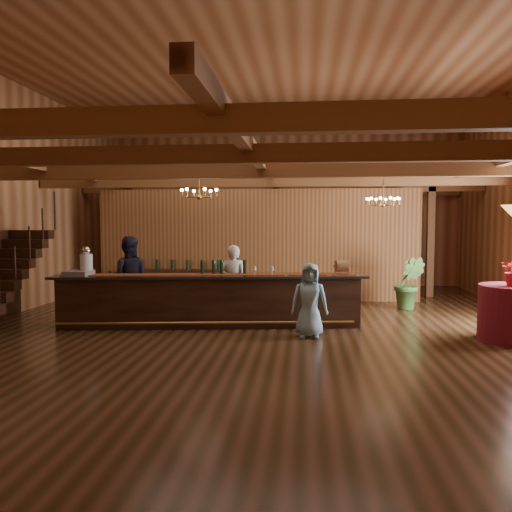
# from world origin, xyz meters

# --- Properties ---
(floor) EXTENTS (14.00, 14.00, 0.00)m
(floor) POSITION_xyz_m (0.00, 0.00, 0.00)
(floor) COLOR #4F301F
(floor) RESTS_ON ground
(ceiling) EXTENTS (14.00, 14.00, 0.00)m
(ceiling) POSITION_xyz_m (0.00, 0.00, 5.50)
(ceiling) COLOR #98613A
(ceiling) RESTS_ON wall_back
(wall_back) EXTENTS (12.00, 0.10, 5.50)m
(wall_back) POSITION_xyz_m (0.00, 7.00, 2.75)
(wall_back) COLOR #AA7146
(wall_back) RESTS_ON floor
(wall_front) EXTENTS (12.00, 0.10, 5.50)m
(wall_front) POSITION_xyz_m (0.00, -7.00, 2.75)
(wall_front) COLOR #AA7146
(wall_front) RESTS_ON floor
(beam_grid) EXTENTS (11.90, 13.90, 0.39)m
(beam_grid) POSITION_xyz_m (0.00, 0.51, 3.24)
(beam_grid) COLOR brown
(beam_grid) RESTS_ON wall_left
(support_posts) EXTENTS (9.20, 10.20, 3.20)m
(support_posts) POSITION_xyz_m (0.00, -0.50, 1.60)
(support_posts) COLOR brown
(support_posts) RESTS_ON floor
(partition_wall) EXTENTS (9.00, 0.18, 3.10)m
(partition_wall) POSITION_xyz_m (-0.50, 3.50, 1.55)
(partition_wall) COLOR #915B30
(partition_wall) RESTS_ON floor
(backroom_boxes) EXTENTS (4.10, 0.60, 1.10)m
(backroom_boxes) POSITION_xyz_m (-0.29, 5.50, 0.53)
(backroom_boxes) COLOR #382114
(backroom_boxes) RESTS_ON floor
(tasting_bar) EXTENTS (6.57, 1.64, 1.10)m
(tasting_bar) POSITION_xyz_m (-1.11, -0.21, 0.55)
(tasting_bar) COLOR #382114
(tasting_bar) RESTS_ON floor
(beverage_dispenser) EXTENTS (0.26, 0.26, 0.60)m
(beverage_dispenser) POSITION_xyz_m (-3.67, -0.49, 1.37)
(beverage_dispenser) COLOR silver
(beverage_dispenser) RESTS_ON tasting_bar
(glass_rack_tray) EXTENTS (0.50, 0.50, 0.10)m
(glass_rack_tray) POSITION_xyz_m (-3.79, -0.61, 1.14)
(glass_rack_tray) COLOR gray
(glass_rack_tray) RESTS_ON tasting_bar
(raffle_drum) EXTENTS (0.34, 0.24, 0.30)m
(raffle_drum) POSITION_xyz_m (1.65, 0.10, 1.26)
(raffle_drum) COLOR #A67144
(raffle_drum) RESTS_ON tasting_bar
(bar_bottle_0) EXTENTS (0.07, 0.07, 0.30)m
(bar_bottle_0) POSITION_xyz_m (-1.30, -0.11, 1.24)
(bar_bottle_0) COLOR black
(bar_bottle_0) RESTS_ON tasting_bar
(bar_bottle_1) EXTENTS (0.07, 0.07, 0.30)m
(bar_bottle_1) POSITION_xyz_m (-1.06, -0.08, 1.24)
(bar_bottle_1) COLOR black
(bar_bottle_1) RESTS_ON tasting_bar
(bar_bottle_2) EXTENTS (0.07, 0.07, 0.30)m
(bar_bottle_2) POSITION_xyz_m (-0.89, -0.06, 1.24)
(bar_bottle_2) COLOR black
(bar_bottle_2) RESTS_ON tasting_bar
(bar_bottle_3) EXTENTS (0.07, 0.07, 0.30)m
(bar_bottle_3) POSITION_xyz_m (-0.41, 0.01, 1.24)
(bar_bottle_3) COLOR black
(bar_bottle_3) RESTS_ON tasting_bar
(backbar_shelf) EXTENTS (3.05, 0.70, 0.85)m
(backbar_shelf) POSITION_xyz_m (-2.40, 3.21, 0.43)
(backbar_shelf) COLOR #382114
(backbar_shelf) RESTS_ON floor
(round_table) EXTENTS (1.19, 1.19, 1.03)m
(round_table) POSITION_xyz_m (4.67, -0.96, 0.52)
(round_table) COLOR maroon
(round_table) RESTS_ON floor
(chandelier_left) EXTENTS (0.80, 0.80, 0.53)m
(chandelier_left) POSITION_xyz_m (-1.43, 0.24, 2.82)
(chandelier_left) COLOR tan
(chandelier_left) RESTS_ON beam_grid
(chandelier_right) EXTENTS (0.80, 0.80, 0.66)m
(chandelier_right) POSITION_xyz_m (2.74, 1.90, 2.69)
(chandelier_right) COLOR tan
(chandelier_right) RESTS_ON beam_grid
(bartender) EXTENTS (0.62, 0.41, 1.69)m
(bartender) POSITION_xyz_m (-0.72, 0.44, 0.84)
(bartender) COLOR white
(bartender) RESTS_ON floor
(staff_second) EXTENTS (1.05, 0.90, 1.87)m
(staff_second) POSITION_xyz_m (-3.11, 0.44, 0.93)
(staff_second) COLOR #1D1C31
(staff_second) RESTS_ON floor
(guest) EXTENTS (0.71, 0.47, 1.42)m
(guest) POSITION_xyz_m (0.96, -1.02, 0.71)
(guest) COLOR #82B1C7
(guest) RESTS_ON floor
(floor_plant) EXTENTS (0.85, 0.75, 1.33)m
(floor_plant) POSITION_xyz_m (3.46, 2.22, 0.67)
(floor_plant) COLOR #43732F
(floor_plant) RESTS_ON floor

